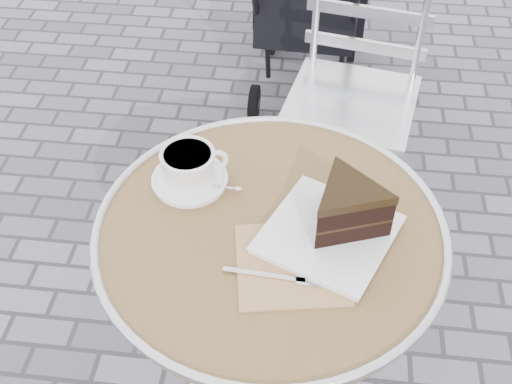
# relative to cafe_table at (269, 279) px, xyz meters

# --- Properties ---
(cafe_table) EXTENTS (0.72, 0.72, 0.74)m
(cafe_table) POSITION_rel_cafe_table_xyz_m (0.00, 0.00, 0.00)
(cafe_table) COLOR silver
(cafe_table) RESTS_ON ground
(cappuccino_set) EXTENTS (0.19, 0.16, 0.08)m
(cappuccino_set) POSITION_rel_cafe_table_xyz_m (-0.18, 0.12, 0.20)
(cappuccino_set) COLOR white
(cappuccino_set) RESTS_ON cafe_table
(cake_plate_set) EXTENTS (0.37, 0.35, 0.13)m
(cake_plate_set) POSITION_rel_cafe_table_xyz_m (0.14, 0.00, 0.22)
(cake_plate_set) COLOR tan
(cake_plate_set) RESTS_ON cafe_table
(bistro_chair) EXTENTS (0.46, 0.46, 0.88)m
(bistro_chair) POSITION_rel_cafe_table_xyz_m (0.20, 0.90, -0.02)
(bistro_chair) COLOR silver
(bistro_chair) RESTS_ON ground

